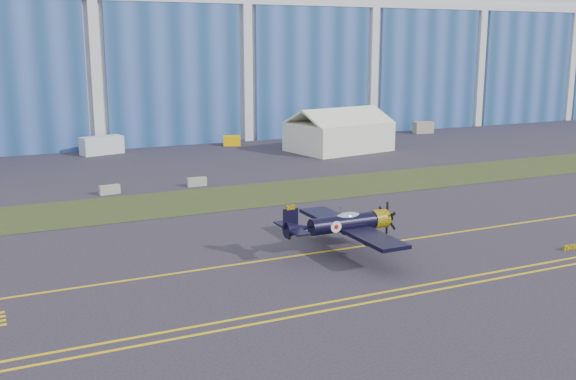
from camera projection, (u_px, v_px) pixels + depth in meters
name	position (u px, v px, depth m)	size (l,w,h in m)	color
ground	(220.00, 244.00, 49.34)	(260.00, 260.00, 0.00)	#312D3A
grass_median	(169.00, 203.00, 61.72)	(260.00, 10.00, 0.02)	#475128
hangar	(70.00, 40.00, 109.65)	(220.00, 45.70, 30.00)	silver
taxiway_centreline	(246.00, 263.00, 44.92)	(200.00, 0.20, 0.02)	yellow
edge_line_near	(310.00, 313.00, 36.52)	(80.00, 0.20, 0.02)	yellow
edge_line_far	(302.00, 307.00, 37.40)	(80.00, 0.20, 0.02)	yellow
guard_board_right	(570.00, 247.00, 47.85)	(1.20, 0.15, 0.35)	yellow
warbird	(343.00, 223.00, 46.55)	(9.62, 11.59, 3.42)	black
tent	(339.00, 129.00, 91.76)	(14.19, 11.44, 5.92)	white
shipping_container	(102.00, 145.00, 89.24)	(5.45, 2.18, 2.36)	silver
tug	(232.00, 141.00, 96.94)	(2.42, 1.51, 1.41)	#FFC100
gse_box	(423.00, 127.00, 110.33)	(3.14, 1.67, 1.88)	#A59884
barrier_a	(110.00, 190.00, 65.51)	(2.00, 0.60, 0.90)	#9A9988
barrier_b	(197.00, 182.00, 69.23)	(2.00, 0.60, 0.90)	gray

